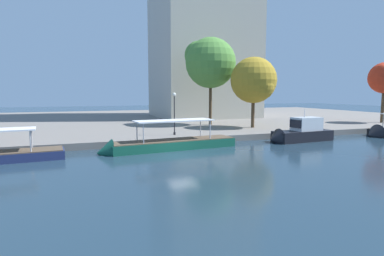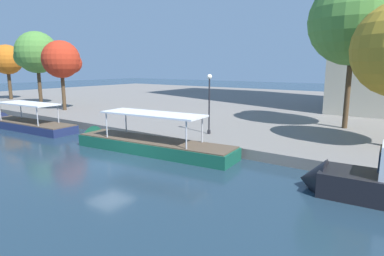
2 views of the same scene
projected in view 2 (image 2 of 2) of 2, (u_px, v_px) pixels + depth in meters
ground_plane at (109, 164)px, 20.73m from camera, size 220.00×220.00×0.00m
dock_promenade at (290, 106)px, 47.40m from camera, size 120.00×55.00×0.71m
tour_boat_1 at (24, 126)px, 32.44m from camera, size 12.56×3.52×3.72m
tour_boat_2 at (143, 146)px, 23.95m from camera, size 13.98×3.88×3.89m
lamp_post at (209, 97)px, 25.94m from camera, size 0.41×0.41×4.84m
tree_1 at (6, 59)px, 52.79m from camera, size 4.81×4.81×8.93m
tree_2 at (36, 53)px, 45.42m from camera, size 5.78×5.78×10.25m
tree_3 at (62, 60)px, 39.86m from camera, size 4.57×4.66×8.57m
tree_4 at (351, 20)px, 27.66m from camera, size 7.48×7.80×12.97m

